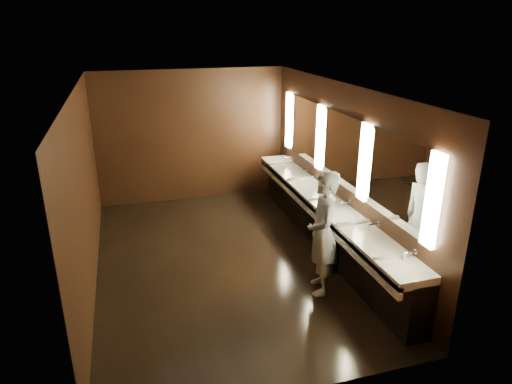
% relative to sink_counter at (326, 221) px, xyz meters
% --- Properties ---
extents(floor, '(6.00, 6.00, 0.00)m').
position_rel_sink_counter_xyz_m(floor, '(-1.79, -0.00, -0.50)').
color(floor, black).
rests_on(floor, ground).
extents(ceiling, '(4.00, 6.00, 0.02)m').
position_rel_sink_counter_xyz_m(ceiling, '(-1.79, -0.00, 2.30)').
color(ceiling, '#2D2D2B').
rests_on(ceiling, wall_back).
extents(wall_back, '(4.00, 0.02, 2.80)m').
position_rel_sink_counter_xyz_m(wall_back, '(-1.79, 3.00, 0.90)').
color(wall_back, black).
rests_on(wall_back, floor).
extents(wall_front, '(4.00, 0.02, 2.80)m').
position_rel_sink_counter_xyz_m(wall_front, '(-1.79, -3.00, 0.90)').
color(wall_front, black).
rests_on(wall_front, floor).
extents(wall_left, '(0.02, 6.00, 2.80)m').
position_rel_sink_counter_xyz_m(wall_left, '(-3.79, -0.00, 0.90)').
color(wall_left, black).
rests_on(wall_left, floor).
extents(wall_right, '(0.02, 6.00, 2.80)m').
position_rel_sink_counter_xyz_m(wall_right, '(0.21, -0.00, 0.90)').
color(wall_right, black).
rests_on(wall_right, floor).
extents(sink_counter, '(0.55, 5.40, 1.01)m').
position_rel_sink_counter_xyz_m(sink_counter, '(0.00, 0.00, 0.00)').
color(sink_counter, black).
rests_on(sink_counter, floor).
extents(mirror_band, '(0.06, 5.03, 1.15)m').
position_rel_sink_counter_xyz_m(mirror_band, '(0.19, -0.00, 1.25)').
color(mirror_band, '#FCEEBA').
rests_on(mirror_band, wall_right).
extents(person, '(0.59, 0.75, 1.81)m').
position_rel_sink_counter_xyz_m(person, '(-0.63, -1.23, 0.41)').
color(person, '#92B6DA').
rests_on(person, floor).
extents(trash_bin, '(0.47, 0.47, 0.58)m').
position_rel_sink_counter_xyz_m(trash_bin, '(-0.22, -0.67, -0.20)').
color(trash_bin, black).
rests_on(trash_bin, floor).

